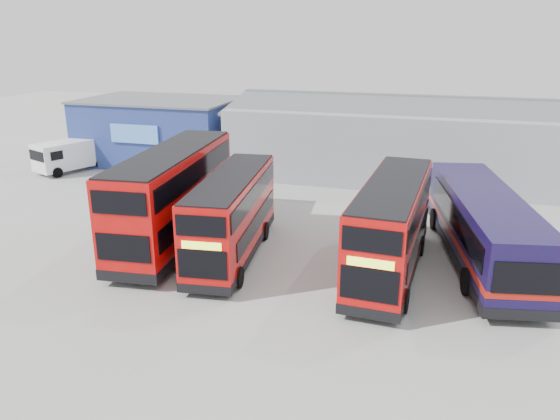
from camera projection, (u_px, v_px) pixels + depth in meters
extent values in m
plane|color=gray|center=(248.00, 266.00, 25.39)|extent=(120.00, 120.00, 0.00)
cube|color=navy|center=(161.00, 131.00, 44.75)|extent=(12.00, 8.00, 5.00)
cube|color=#565B5F|center=(159.00, 100.00, 43.94)|extent=(12.30, 8.30, 0.15)
cube|color=#5798F8|center=(134.00, 134.00, 40.86)|extent=(3.96, 0.15, 1.40)
cube|color=gray|center=(439.00, 142.00, 40.61)|extent=(30.00, 12.00, 5.00)
cube|color=#565B5F|center=(442.00, 110.00, 37.20)|extent=(30.50, 6.33, 1.29)
cube|color=#565B5F|center=(443.00, 100.00, 42.28)|extent=(30.50, 6.33, 1.29)
cube|color=red|center=(174.00, 194.00, 27.54)|extent=(3.78, 11.53, 4.37)
cube|color=black|center=(176.00, 231.00, 28.16)|extent=(3.82, 11.58, 0.49)
cube|color=black|center=(197.00, 208.00, 27.05)|extent=(0.98, 9.56, 1.02)
cube|color=black|center=(145.00, 205.00, 27.55)|extent=(0.98, 9.56, 1.02)
cube|color=black|center=(198.00, 170.00, 26.87)|extent=(1.08, 10.63, 1.02)
cube|color=black|center=(146.00, 168.00, 27.37)|extent=(1.08, 10.63, 1.02)
cube|color=black|center=(209.00, 178.00, 33.02)|extent=(2.42, 0.29, 1.46)
cube|color=black|center=(208.00, 146.00, 32.41)|extent=(2.42, 0.29, 1.02)
cube|color=#C5ED31|center=(209.00, 162.00, 32.72)|extent=(1.94, 0.23, 0.38)
cube|color=black|center=(123.00, 248.00, 22.44)|extent=(2.37, 0.28, 1.19)
cube|color=black|center=(119.00, 203.00, 21.83)|extent=(2.37, 0.28, 0.97)
cube|color=black|center=(171.00, 152.00, 26.84)|extent=(3.60, 11.35, 0.11)
cylinder|color=black|center=(222.00, 209.00, 31.60)|extent=(0.45, 1.15, 1.12)
cylinder|color=black|center=(180.00, 207.00, 32.07)|extent=(0.45, 1.15, 1.12)
cylinder|color=black|center=(180.00, 255.00, 25.28)|extent=(0.45, 1.15, 1.12)
cylinder|color=black|center=(128.00, 251.00, 25.75)|extent=(0.45, 1.15, 1.12)
cube|color=red|center=(232.00, 214.00, 25.93)|extent=(3.35, 9.66, 3.65)
cube|color=black|center=(233.00, 246.00, 26.45)|extent=(3.39, 9.70, 0.41)
cube|color=black|center=(212.00, 219.00, 26.58)|extent=(0.98, 7.97, 0.86)
cube|color=black|center=(257.00, 221.00, 26.21)|extent=(0.98, 7.97, 0.86)
cube|color=black|center=(208.00, 191.00, 25.76)|extent=(1.09, 8.86, 0.86)
cube|color=black|center=(255.00, 193.00, 25.39)|extent=(1.09, 8.86, 0.86)
cube|color=black|center=(202.00, 265.00, 21.65)|extent=(2.02, 0.28, 1.22)
cube|color=black|center=(200.00, 226.00, 21.14)|extent=(2.02, 0.28, 0.86)
cube|color=#C5ED31|center=(201.00, 246.00, 21.39)|extent=(1.61, 0.23, 0.32)
cube|color=black|center=(254.00, 196.00, 30.53)|extent=(1.97, 0.28, 0.99)
cube|color=black|center=(253.00, 168.00, 30.01)|extent=(1.97, 0.28, 0.81)
cube|color=black|center=(231.00, 177.00, 25.34)|extent=(3.20, 9.51, 0.09)
cylinder|color=black|center=(190.00, 274.00, 23.56)|extent=(0.40, 0.96, 0.94)
cylinder|color=black|center=(238.00, 277.00, 23.21)|extent=(0.40, 0.96, 0.94)
cylinder|color=black|center=(225.00, 228.00, 28.86)|extent=(0.40, 0.96, 0.94)
cylinder|color=black|center=(265.00, 231.00, 28.51)|extent=(0.40, 0.96, 0.94)
cube|color=red|center=(391.00, 226.00, 24.05)|extent=(2.90, 10.10, 3.86)
cube|color=black|center=(389.00, 262.00, 24.60)|extent=(2.94, 10.14, 0.43)
cube|color=black|center=(365.00, 229.00, 24.92)|extent=(0.49, 8.46, 0.90)
cube|color=black|center=(419.00, 236.00, 24.15)|extent=(0.49, 8.46, 0.90)
cube|color=black|center=(365.00, 198.00, 24.07)|extent=(0.54, 9.41, 0.90)
cube|color=black|center=(421.00, 203.00, 23.30)|extent=(0.54, 9.41, 0.90)
cube|color=black|center=(369.00, 285.00, 19.74)|extent=(2.14, 0.16, 1.29)
cube|color=black|center=(372.00, 241.00, 19.20)|extent=(2.14, 0.16, 0.90)
cube|color=#C5ED31|center=(370.00, 263.00, 19.46)|extent=(1.71, 0.13, 0.33)
cube|color=black|center=(405.00, 205.00, 28.71)|extent=(2.09, 0.16, 1.05)
cube|color=black|center=(407.00, 173.00, 28.16)|extent=(2.09, 0.16, 0.86)
cube|color=black|center=(394.00, 183.00, 23.43)|extent=(2.75, 9.95, 0.10)
cylinder|color=black|center=(347.00, 292.00, 21.87)|extent=(0.36, 1.00, 0.99)
cylinder|color=black|center=(404.00, 301.00, 21.14)|extent=(0.36, 1.00, 0.99)
cylinder|color=black|center=(374.00, 240.00, 27.23)|extent=(0.36, 1.00, 0.99)
cylinder|color=black|center=(420.00, 246.00, 26.50)|extent=(0.36, 1.00, 0.99)
cube|color=#100C38|center=(483.00, 225.00, 25.30)|extent=(5.12, 12.61, 2.96)
cube|color=black|center=(480.00, 250.00, 25.71)|extent=(5.17, 12.66, 0.45)
cube|color=#AA170D|center=(482.00, 235.00, 25.47)|extent=(5.16, 12.65, 0.28)
cube|color=black|center=(518.00, 218.00, 24.71)|extent=(2.04, 10.10, 1.06)
cube|color=black|center=(454.00, 217.00, 24.96)|extent=(2.04, 10.10, 1.06)
cube|color=black|center=(456.00, 185.00, 31.07)|extent=(2.48, 0.54, 1.45)
cube|color=black|center=(528.00, 279.00, 19.41)|extent=(2.42, 0.53, 1.23)
cylinder|color=black|center=(485.00, 221.00, 29.71)|extent=(0.58, 1.21, 1.16)
cylinder|color=black|center=(435.00, 219.00, 29.95)|extent=(0.58, 1.21, 1.16)
cylinder|color=black|center=(535.00, 284.00, 22.32)|extent=(0.58, 1.21, 1.16)
cylinder|color=black|center=(468.00, 282.00, 22.56)|extent=(0.58, 1.21, 1.16)
cube|color=white|center=(70.00, 154.00, 42.00)|extent=(3.97, 5.74, 2.02)
cube|color=black|center=(36.00, 156.00, 39.90)|extent=(1.80, 0.77, 0.75)
cube|color=black|center=(41.00, 152.00, 41.27)|extent=(0.41, 0.91, 0.64)
cube|color=black|center=(57.00, 156.00, 39.99)|extent=(0.41, 0.91, 0.64)
cylinder|color=black|center=(43.00, 168.00, 41.56)|extent=(0.52, 0.81, 0.77)
cylinder|color=black|center=(57.00, 173.00, 40.35)|extent=(0.52, 0.81, 0.77)
cylinder|color=black|center=(85.00, 160.00, 44.25)|extent=(0.52, 0.81, 0.77)
cylinder|color=black|center=(100.00, 163.00, 43.04)|extent=(0.52, 0.81, 0.77)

